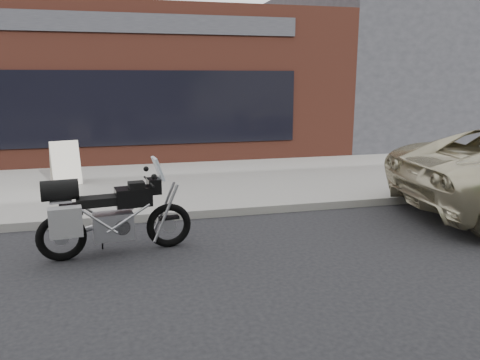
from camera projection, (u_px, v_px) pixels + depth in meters
ground at (316, 326)px, 4.83m from camera, size 120.00×120.00×0.00m
near_sidewalk at (204, 179)px, 11.45m from camera, size 44.00×6.00×0.15m
storefront at (117, 85)px, 17.14m from camera, size 14.00×10.07×4.50m
neighbour_building at (408, 66)px, 19.81m from camera, size 10.00×10.00×6.00m
motorcycle at (106, 215)px, 6.63m from camera, size 2.19×0.88×1.39m
sandwich_sign at (65, 162)px, 10.52m from camera, size 0.73×0.69×0.98m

